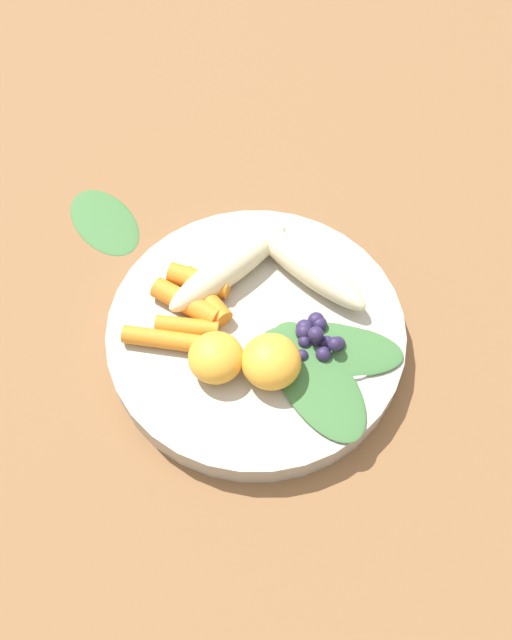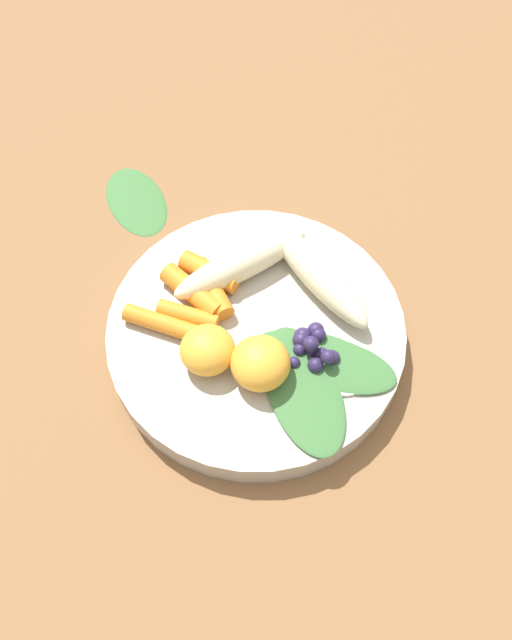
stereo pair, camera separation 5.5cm
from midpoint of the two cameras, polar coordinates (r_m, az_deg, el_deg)
The scene contains 16 objects.
ground_plane at distance 0.59m, azimuth -2.69°, elevation -2.11°, with size 2.40×2.40×0.00m, color brown.
bowl at distance 0.57m, azimuth -2.75°, elevation -1.45°, with size 0.26×0.26×0.03m, color #B2AD9E.
banana_peeled_left at distance 0.58m, azimuth -5.06°, elevation 4.38°, with size 0.13×0.03×0.03m, color beige.
banana_peeled_right at distance 0.58m, azimuth 1.61°, elevation 4.59°, with size 0.13×0.03×0.03m, color beige.
orange_segment_near at distance 0.52m, azimuth -1.68°, elevation -3.88°, with size 0.05×0.05×0.04m, color #F4A833.
orange_segment_far at distance 0.53m, azimuth -6.33°, elevation -3.63°, with size 0.05×0.05×0.03m, color #F4A833.
carrot_front at distance 0.58m, azimuth -7.72°, elevation 3.16°, with size 0.02×0.02×0.05m, color orange.
carrot_mid_left at distance 0.57m, azimuth -7.25°, elevation 1.84°, with size 0.02×0.02×0.06m, color orange.
carrot_mid_right at distance 0.57m, azimuth -8.82°, elevation 1.27°, with size 0.02×0.02×0.06m, color orange.
carrot_rear at distance 0.56m, azimuth -8.81°, elevation -0.82°, with size 0.02×0.02×0.05m, color orange.
carrot_small at distance 0.56m, azimuth -11.03°, elevation -1.87°, with size 0.02×0.02×0.06m, color orange.
blueberry_pile at distance 0.55m, azimuth 2.41°, elevation -1.64°, with size 0.05×0.04×0.02m.
coconut_shred_patch at distance 0.55m, azimuth 5.23°, elevation -3.00°, with size 0.05×0.05×0.00m, color white.
kale_leaf_left at distance 0.53m, azimuth 2.33°, elevation -5.43°, with size 0.12×0.06×0.01m, color #3D7038.
kale_leaf_right at distance 0.55m, azimuth 3.63°, elevation -2.76°, with size 0.12×0.05×0.01m, color #3D7038.
kale_leaf_stray at distance 0.68m, azimuth -15.34°, elevation 8.15°, with size 0.10×0.06×0.01m, color #3D7038.
Camera 1 is at (0.22, 0.18, 0.51)m, focal length 36.92 mm.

